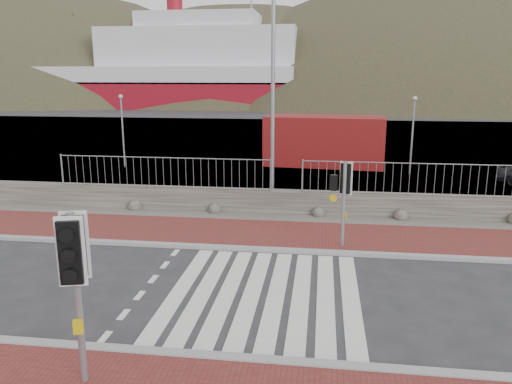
# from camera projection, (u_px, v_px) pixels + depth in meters

# --- Properties ---
(ground) EXTENTS (220.00, 220.00, 0.00)m
(ground) POSITION_uv_depth(u_px,v_px,m) (264.00, 294.00, 12.25)
(ground) COLOR #28282B
(ground) RESTS_ON ground
(sidewalk_far) EXTENTS (40.00, 3.00, 0.08)m
(sidewalk_far) POSITION_uv_depth(u_px,v_px,m) (280.00, 235.00, 16.57)
(sidewalk_far) COLOR maroon
(sidewalk_far) RESTS_ON ground
(kerb_near) EXTENTS (40.00, 0.25, 0.12)m
(kerb_near) POSITION_uv_depth(u_px,v_px,m) (245.00, 360.00, 9.34)
(kerb_near) COLOR gray
(kerb_near) RESTS_ON ground
(kerb_far) EXTENTS (40.00, 0.25, 0.12)m
(kerb_far) POSITION_uv_depth(u_px,v_px,m) (276.00, 250.00, 15.13)
(kerb_far) COLOR gray
(kerb_far) RESTS_ON ground
(zebra_crossing) EXTENTS (4.62, 5.60, 0.01)m
(zebra_crossing) POSITION_uv_depth(u_px,v_px,m) (264.00, 294.00, 12.24)
(zebra_crossing) COLOR silver
(zebra_crossing) RESTS_ON ground
(gravel_strip) EXTENTS (40.00, 1.50, 0.06)m
(gravel_strip) POSITION_uv_depth(u_px,v_px,m) (285.00, 218.00, 18.50)
(gravel_strip) COLOR #59544C
(gravel_strip) RESTS_ON ground
(stone_wall) EXTENTS (40.00, 0.60, 0.90)m
(stone_wall) POSITION_uv_depth(u_px,v_px,m) (286.00, 202.00, 19.18)
(stone_wall) COLOR #454038
(stone_wall) RESTS_ON ground
(railing) EXTENTS (18.07, 0.07, 1.22)m
(railing) POSITION_uv_depth(u_px,v_px,m) (287.00, 168.00, 18.72)
(railing) COLOR gray
(railing) RESTS_ON stone_wall
(quay) EXTENTS (120.00, 40.00, 0.50)m
(quay) POSITION_uv_depth(u_px,v_px,m) (306.00, 142.00, 39.14)
(quay) COLOR #4C4C4F
(quay) RESTS_ON ground
(water) EXTENTS (220.00, 50.00, 0.05)m
(water) POSITION_uv_depth(u_px,v_px,m) (314.00, 110.00, 72.89)
(water) COLOR #3F4C54
(water) RESTS_ON ground
(ferry) EXTENTS (50.00, 16.00, 20.00)m
(ferry) POSITION_uv_depth(u_px,v_px,m) (161.00, 73.00, 79.65)
(ferry) COLOR maroon
(ferry) RESTS_ON ground
(hills_backdrop) EXTENTS (254.00, 90.00, 100.00)m
(hills_backdrop) POSITION_uv_depth(u_px,v_px,m) (347.00, 216.00, 101.46)
(hills_backdrop) COLOR #32351F
(hills_backdrop) RESTS_ON ground
(traffic_signal_near) EXTENTS (0.50, 0.37, 3.11)m
(traffic_signal_near) POSITION_uv_depth(u_px,v_px,m) (75.00, 263.00, 8.18)
(traffic_signal_near) COLOR gray
(traffic_signal_near) RESTS_ON ground
(traffic_signal_far) EXTENTS (0.67, 0.39, 2.72)m
(traffic_signal_far) POSITION_uv_depth(u_px,v_px,m) (343.00, 186.00, 15.04)
(traffic_signal_far) COLOR gray
(traffic_signal_far) RESTS_ON ground
(streetlight) EXTENTS (1.93, 0.30, 9.09)m
(streetlight) POSITION_uv_depth(u_px,v_px,m) (277.00, 78.00, 18.94)
(streetlight) COLOR gray
(streetlight) RESTS_ON ground
(shipping_container) EXTENTS (7.11, 3.53, 2.86)m
(shipping_container) POSITION_uv_depth(u_px,v_px,m) (325.00, 141.00, 29.23)
(shipping_container) COLOR maroon
(shipping_container) RESTS_ON ground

